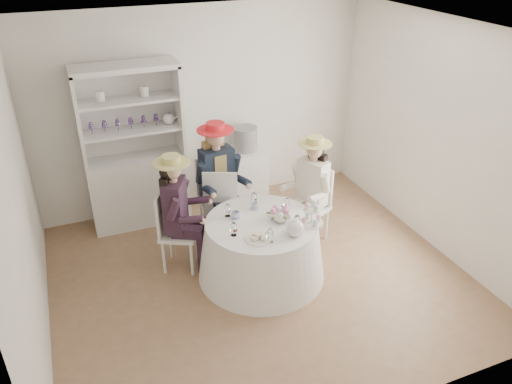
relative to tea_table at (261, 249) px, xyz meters
name	(u,v)px	position (x,y,z in m)	size (l,w,h in m)	color
ground	(259,277)	(-0.04, -0.04, -0.35)	(4.50, 4.50, 0.00)	brown
ceiling	(260,33)	(-0.04, -0.04, 2.35)	(4.50, 4.50, 0.00)	white
wall_back	(203,109)	(-0.04, 1.96, 1.00)	(4.50, 4.50, 0.00)	silver
wall_front	(371,289)	(-0.04, -2.04, 1.00)	(4.50, 4.50, 0.00)	silver
wall_left	(19,213)	(-2.29, -0.04, 1.00)	(4.50, 4.50, 0.00)	silver
wall_right	(439,138)	(2.21, -0.04, 1.00)	(4.50, 4.50, 0.00)	silver
tea_table	(261,249)	(0.00, 0.00, 0.00)	(1.43, 1.43, 0.71)	white
hutch	(137,169)	(-1.03, 1.71, 0.40)	(1.33, 0.67, 2.11)	silver
side_table	(246,175)	(0.47, 1.71, 0.04)	(0.50, 0.50, 0.78)	silver
hatbox	(245,139)	(0.47, 1.71, 0.59)	(0.33, 0.33, 0.33)	black
guest_left	(177,207)	(-0.80, 0.50, 0.45)	(0.60, 0.54, 1.42)	silver
guest_mid	(218,176)	(-0.18, 0.93, 0.52)	(0.57, 0.59, 1.54)	silver
guest_right	(311,185)	(0.83, 0.44, 0.43)	(0.59, 0.53, 1.39)	silver
spare_chair	(222,204)	(-0.20, 0.79, 0.20)	(0.56, 0.56, 1.03)	silver
teacup_a	(236,215)	(-0.23, 0.17, 0.39)	(0.09, 0.09, 0.07)	white
teacup_b	(255,206)	(0.04, 0.28, 0.39)	(0.07, 0.07, 0.07)	white
teacup_c	(282,210)	(0.28, 0.09, 0.39)	(0.08, 0.08, 0.06)	white
flower_bowl	(282,219)	(0.21, -0.07, 0.38)	(0.19, 0.19, 0.05)	white
flower_arrangement	(278,211)	(0.20, 0.01, 0.44)	(0.18, 0.18, 0.07)	pink
table_teapot	(295,228)	(0.22, -0.37, 0.44)	(0.26, 0.19, 0.20)	white
sandwich_plate	(259,238)	(-0.15, -0.30, 0.37)	(0.28, 0.28, 0.06)	white
cupcake_stand	(311,216)	(0.48, -0.23, 0.45)	(0.26, 0.26, 0.25)	white
stemware_set	(262,216)	(0.00, 0.00, 0.43)	(0.81, 0.85, 0.15)	white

